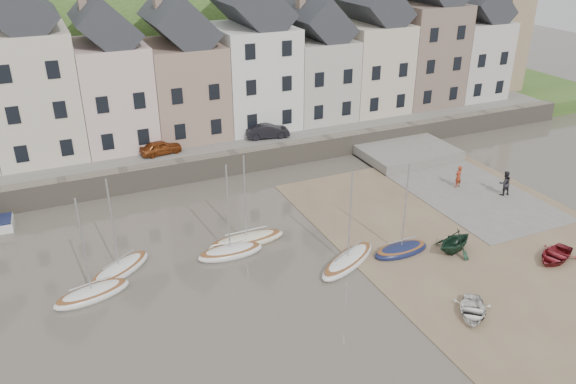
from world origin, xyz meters
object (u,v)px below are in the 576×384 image
rowboat_white (473,311)px  rowboat_green (455,241)px  car_right (267,131)px  car_left (161,147)px  person_dark (505,183)px  person_red (458,177)px  sailboat_0 (92,294)px  rowboat_red (555,255)px

rowboat_white → rowboat_green: 6.45m
rowboat_white → car_right: car_right is taller
rowboat_white → car_right: (-1.05, 25.57, 1.87)m
car_left → car_right: 9.37m
rowboat_green → person_dark: 9.96m
rowboat_white → person_dark: bearing=81.0°
rowboat_white → person_red: 16.21m
rowboat_white → sailboat_0: bearing=-169.2°
sailboat_0 → person_red: size_ratio=3.58×
sailboat_0 → car_right: size_ratio=1.67×
rowboat_green → person_dark: size_ratio=1.51×
sailboat_0 → rowboat_green: sailboat_0 is taller
car_left → sailboat_0: bearing=147.6°
rowboat_red → person_dark: size_ratio=1.63×
rowboat_red → car_left: size_ratio=0.93×
rowboat_white → person_red: bearing=93.1°
rowboat_white → person_red: person_red is taller
person_red → car_left: 23.72m
rowboat_red → person_red: (1.41, 10.79, 0.62)m
rowboat_white → rowboat_green: rowboat_green is taller
person_red → person_dark: size_ratio=0.93×
rowboat_green → car_left: 24.31m
rowboat_red → person_dark: (3.67, 8.28, 0.69)m
person_red → car_left: (-20.08, 12.56, 1.17)m
car_right → rowboat_green: bearing=-157.5°
rowboat_red → car_left: (-18.67, 23.36, 1.79)m
person_dark → car_right: bearing=-39.8°
rowboat_white → rowboat_red: rowboat_red is taller
rowboat_red → car_right: size_ratio=0.82×
rowboat_green → person_dark: bearing=105.1°
sailboat_0 → person_red: 27.81m
sailboat_0 → car_left: sailboat_0 is taller
car_right → person_dark: bearing=-129.0°
person_dark → car_right: car_right is taller
rowboat_white → rowboat_red: bearing=54.7°
person_dark → person_red: bearing=-38.6°
sailboat_0 → rowboat_green: 21.69m
person_red → car_right: car_right is taller
person_red → person_dark: (2.26, -2.51, 0.07)m
sailboat_0 → rowboat_red: bearing=-16.3°
rowboat_green → car_right: size_ratio=0.76×
rowboat_green → car_right: 20.54m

